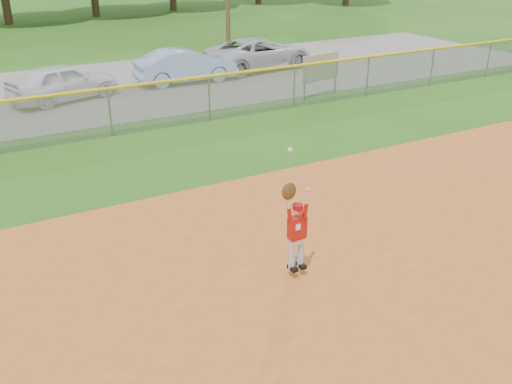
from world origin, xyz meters
TOP-DOWN VIEW (x-y plane):
  - ground at (0.00, 0.00)m, footprint 120.00×120.00m
  - parking_strip at (0.00, 16.00)m, footprint 44.00×10.00m
  - car_white_a at (-0.39, 14.88)m, footprint 4.35×2.76m
  - car_blue at (4.70, 15.32)m, footprint 4.26×1.62m
  - car_white_b at (8.64, 16.13)m, footprint 5.37×3.00m
  - sponsor_sign at (8.33, 10.75)m, footprint 1.83×0.37m
  - outfield_fence at (0.00, 10.00)m, footprint 40.06×0.10m
  - ballplayer at (0.67, 0.53)m, footprint 0.57×0.25m

SIDE VIEW (x-z plane):
  - ground at x=0.00m, z-range 0.00..0.00m
  - parking_strip at x=0.00m, z-range 0.00..0.03m
  - car_white_a at x=-0.39m, z-range 0.03..1.41m
  - car_blue at x=4.70m, z-range 0.03..1.42m
  - car_white_b at x=8.64m, z-range 0.03..1.45m
  - outfield_fence at x=0.00m, z-range 0.11..1.66m
  - ballplayer at x=0.67m, z-range -0.14..2.22m
  - sponsor_sign at x=8.33m, z-range 0.26..1.91m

